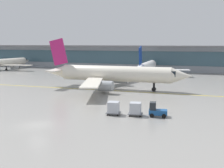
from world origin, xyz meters
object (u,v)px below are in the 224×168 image
object	(u,v)px
taxiing_regional_jet	(114,74)
cargo_dolly_trailing	(113,108)
gate_airplane_0	(5,63)
cargo_dolly_lead	(135,109)
gate_airplane_1	(147,67)
baggage_tug	(156,110)

from	to	relation	value
taxiing_regional_jet	cargo_dolly_trailing	bearing A→B (deg)	-72.48
gate_airplane_0	cargo_dolly_trailing	xyz separation A→B (m)	(64.65, -50.84, -1.80)
cargo_dolly_trailing	taxiing_regional_jet	bearing A→B (deg)	99.79
taxiing_regional_jet	cargo_dolly_lead	world-z (taller)	taxiing_regional_jet
cargo_dolly_lead	cargo_dolly_trailing	size ratio (longest dim) A/B	1.00
gate_airplane_0	cargo_dolly_lead	size ratio (longest dim) A/B	12.18
gate_airplane_0	taxiing_regional_jet	bearing A→B (deg)	-113.58
gate_airplane_0	cargo_dolly_trailing	distance (m)	82.26
gate_airplane_1	cargo_dolly_lead	bearing A→B (deg)	-172.20
gate_airplane_1	baggage_tug	bearing A→B (deg)	-168.84
gate_airplane_1	cargo_dolly_trailing	world-z (taller)	gate_airplane_1
gate_airplane_1	cargo_dolly_trailing	size ratio (longest dim) A/B	12.41
cargo_dolly_lead	taxiing_regional_jet	bearing A→B (deg)	107.47
gate_airplane_0	baggage_tug	size ratio (longest dim) A/B	10.21
gate_airplane_0	cargo_dolly_lead	bearing A→B (deg)	-122.86
gate_airplane_1	cargo_dolly_lead	world-z (taller)	gate_airplane_1
gate_airplane_0	cargo_dolly_trailing	world-z (taller)	gate_airplane_0
taxiing_regional_jet	baggage_tug	distance (m)	25.14
taxiing_regional_jet	baggage_tug	bearing A→B (deg)	-58.18
taxiing_regional_jet	gate_airplane_0	bearing A→B (deg)	149.89
gate_airplane_0	cargo_dolly_lead	world-z (taller)	gate_airplane_0
gate_airplane_1	taxiing_regional_jet	world-z (taller)	taxiing_regional_jet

